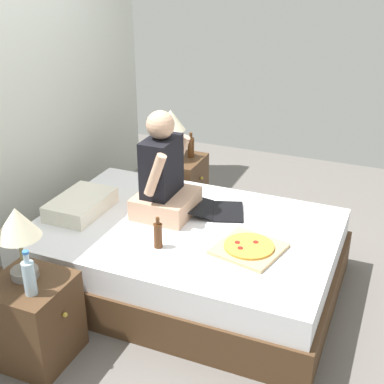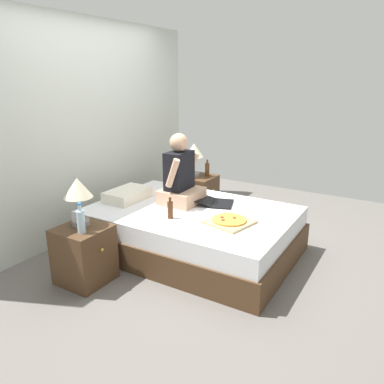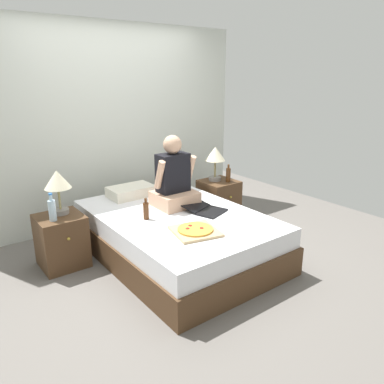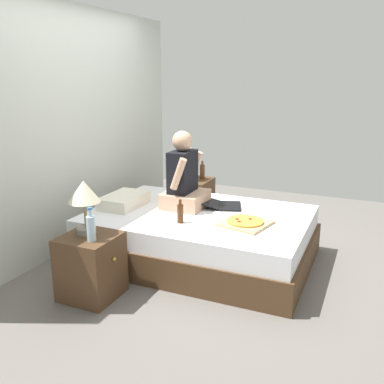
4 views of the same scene
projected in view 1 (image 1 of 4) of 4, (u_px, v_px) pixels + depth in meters
ground_plane at (186, 283)px, 4.00m from camera, size 5.74×5.74×0.00m
wall_back at (7, 99)px, 3.97m from camera, size 3.74×0.12×2.50m
bed at (185, 255)px, 3.89m from camera, size 1.48×2.16×0.49m
nightstand_left at (34, 320)px, 3.19m from camera, size 0.44×0.47×0.54m
lamp_on_left_nightstand at (18, 228)px, 2.99m from camera, size 0.26×0.26×0.45m
water_bottle at (29, 277)px, 2.93m from camera, size 0.07×0.07×0.28m
nightstand_right at (178, 185)px, 4.94m from camera, size 0.44×0.47×0.54m
lamp_on_right_nightstand at (171, 123)px, 4.68m from camera, size 0.26×0.26×0.45m
beer_bottle at (191, 147)px, 4.81m from camera, size 0.06×0.06×0.23m
pillow at (81, 205)px, 3.96m from camera, size 0.52×0.34×0.12m
person_seated at (164, 177)px, 3.85m from camera, size 0.47×0.40×0.78m
laptop at (219, 210)px, 3.96m from camera, size 0.43×0.50×0.07m
pizza_box at (249, 248)px, 3.48m from camera, size 0.48×0.48×0.05m
beer_bottle_on_bed at (158, 235)px, 3.49m from camera, size 0.06×0.06×0.22m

